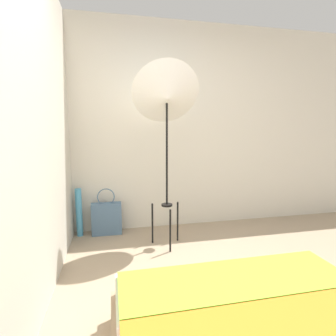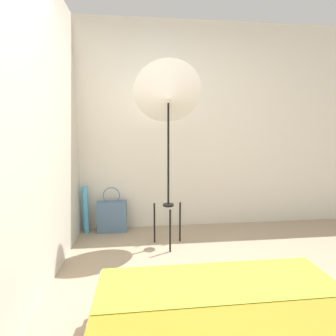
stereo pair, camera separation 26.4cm
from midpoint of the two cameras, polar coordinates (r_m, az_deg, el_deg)
wall_back at (r=3.39m, az=-2.24°, el=8.77°), size 8.00×0.05×2.60m
wall_side_left at (r=2.37m, az=-28.19°, el=7.94°), size 0.05×8.00×2.60m
photo_umbrella at (r=2.79m, az=-3.07°, el=15.09°), size 0.72×0.51×1.96m
tote_bag at (r=3.38m, az=-15.44°, el=-10.51°), size 0.36×0.13×0.57m
paper_roll at (r=3.40m, az=-20.96°, el=-9.07°), size 0.07×0.07×0.58m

